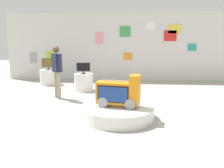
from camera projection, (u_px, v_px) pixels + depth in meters
The scene contains 9 objects.
ground_plane at pixel (104, 113), 5.90m from camera, with size 30.00×30.00×0.00m, color #B2ADA3.
back_wall_display at pixel (116, 47), 10.42m from camera, with size 10.15×0.13×3.03m.
main_display_pedestal at pixel (118, 112), 5.45m from camera, with size 1.69×1.69×0.30m, color silver.
novelty_firetruck_tv at pixel (119, 94), 5.35m from camera, with size 1.05×0.57×0.75m.
display_pedestal_left_rear at pixel (49, 77), 9.61m from camera, with size 0.73×0.73×0.62m, color silver.
tv_on_left_rear at pixel (48, 63), 9.50m from camera, with size 0.55×0.18×0.46m.
display_pedestal_center_rear at pixel (84, 82), 8.46m from camera, with size 0.68×0.68×0.62m, color silver.
tv_on_center_rear at pixel (83, 68), 8.36m from camera, with size 0.49×0.17×0.40m.
shopper_browsing_near_truck at pixel (57, 68), 7.19m from camera, with size 0.39×0.45×1.64m.
Camera 1 is at (0.68, -5.62, 1.82)m, focal length 37.01 mm.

